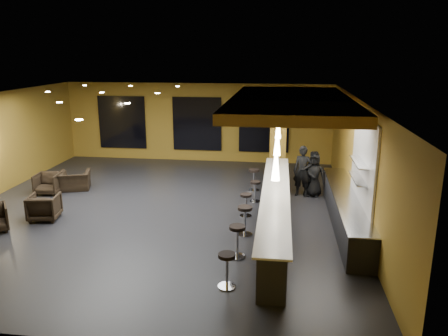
# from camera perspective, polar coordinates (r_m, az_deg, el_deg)

# --- Properties ---
(floor) EXTENTS (12.00, 13.00, 0.10)m
(floor) POSITION_cam_1_polar(r_m,az_deg,el_deg) (14.10, -8.39, -5.56)
(floor) COLOR black
(floor) RESTS_ON ground
(ceiling) EXTENTS (12.00, 13.00, 0.10)m
(ceiling) POSITION_cam_1_polar(r_m,az_deg,el_deg) (13.27, -8.99, 9.15)
(ceiling) COLOR black
(wall_back) EXTENTS (12.00, 0.10, 3.50)m
(wall_back) POSITION_cam_1_polar(r_m,az_deg,el_deg) (19.83, -3.48, 5.97)
(wall_back) COLOR olive
(wall_back) RESTS_ON floor
(wall_front) EXTENTS (12.00, 0.10, 3.50)m
(wall_front) POSITION_cam_1_polar(r_m,az_deg,el_deg) (7.82, -22.09, -9.69)
(wall_front) COLOR olive
(wall_front) RESTS_ON floor
(wall_right) EXTENTS (0.10, 13.00, 3.50)m
(wall_right) POSITION_cam_1_polar(r_m,az_deg,el_deg) (13.26, 17.34, 0.73)
(wall_right) COLOR olive
(wall_right) RESTS_ON floor
(wood_soffit) EXTENTS (3.60, 8.00, 0.28)m
(wood_soffit) POSITION_cam_1_polar(r_m,az_deg,el_deg) (13.76, 8.66, 8.57)
(wood_soffit) COLOR #BB8636
(wood_soffit) RESTS_ON ceiling
(window_left) EXTENTS (2.20, 0.06, 2.40)m
(window_left) POSITION_cam_1_polar(r_m,az_deg,el_deg) (20.68, -13.16, 5.84)
(window_left) COLOR black
(window_left) RESTS_ON wall_back
(window_center) EXTENTS (2.20, 0.06, 2.40)m
(window_center) POSITION_cam_1_polar(r_m,az_deg,el_deg) (19.73, -3.54, 5.77)
(window_center) COLOR black
(window_center) RESTS_ON wall_back
(window_right) EXTENTS (2.20, 0.06, 2.40)m
(window_right) POSITION_cam_1_polar(r_m,az_deg,el_deg) (19.39, 5.24, 5.58)
(window_right) COLOR black
(window_right) RESTS_ON wall_back
(tile_backsplash) EXTENTS (0.06, 3.20, 2.40)m
(tile_backsplash) POSITION_cam_1_polar(r_m,az_deg,el_deg) (12.23, 17.77, 0.73)
(tile_backsplash) COLOR white
(tile_backsplash) RESTS_ON wall_right
(bar_counter) EXTENTS (0.60, 8.00, 1.00)m
(bar_counter) POSITION_cam_1_polar(r_m,az_deg,el_deg) (12.46, 6.67, -5.59)
(bar_counter) COLOR black
(bar_counter) RESTS_ON floor
(bar_top) EXTENTS (0.78, 8.10, 0.05)m
(bar_top) POSITION_cam_1_polar(r_m,az_deg,el_deg) (12.29, 6.75, -3.30)
(bar_top) COLOR silver
(bar_top) RESTS_ON bar_counter
(prep_counter) EXTENTS (0.70, 6.00, 0.86)m
(prep_counter) POSITION_cam_1_polar(r_m,az_deg,el_deg) (13.10, 15.52, -5.35)
(prep_counter) COLOR black
(prep_counter) RESTS_ON floor
(prep_top) EXTENTS (0.72, 6.00, 0.03)m
(prep_top) POSITION_cam_1_polar(r_m,az_deg,el_deg) (12.95, 15.66, -3.46)
(prep_top) COLOR silver
(prep_top) RESTS_ON prep_counter
(wall_shelf_lower) EXTENTS (0.30, 1.50, 0.03)m
(wall_shelf_lower) POSITION_cam_1_polar(r_m,az_deg,el_deg) (12.11, 17.13, -1.31)
(wall_shelf_lower) COLOR silver
(wall_shelf_lower) RESTS_ON wall_right
(wall_shelf_upper) EXTENTS (0.30, 1.50, 0.03)m
(wall_shelf_upper) POSITION_cam_1_polar(r_m,az_deg,el_deg) (12.00, 17.30, 0.75)
(wall_shelf_upper) COLOR silver
(wall_shelf_upper) RESTS_ON wall_right
(column) EXTENTS (0.60, 0.60, 3.50)m
(column) POSITION_cam_1_polar(r_m,az_deg,el_deg) (16.57, 7.08, 4.08)
(column) COLOR olive
(column) RESTS_ON floor
(pendant_0) EXTENTS (0.20, 0.20, 0.70)m
(pendant_0) POSITION_cam_1_polar(r_m,az_deg,el_deg) (10.00, 6.79, 0.32)
(pendant_0) COLOR white
(pendant_0) RESTS_ON wood_soffit
(pendant_1) EXTENTS (0.20, 0.20, 0.70)m
(pendant_1) POSITION_cam_1_polar(r_m,az_deg,el_deg) (12.43, 6.97, 3.23)
(pendant_1) COLOR white
(pendant_1) RESTS_ON wood_soffit
(pendant_2) EXTENTS (0.20, 0.20, 0.70)m
(pendant_2) POSITION_cam_1_polar(r_m,az_deg,el_deg) (14.89, 7.09, 5.18)
(pendant_2) COLOR white
(pendant_2) RESTS_ON wood_soffit
(staff_a) EXTENTS (0.74, 0.59, 1.76)m
(staff_a) POSITION_cam_1_polar(r_m,az_deg,el_deg) (15.18, 10.22, -0.44)
(staff_a) COLOR black
(staff_a) RESTS_ON floor
(staff_b) EXTENTS (0.93, 0.83, 1.58)m
(staff_b) POSITION_cam_1_polar(r_m,az_deg,el_deg) (15.29, 11.75, -0.76)
(staff_b) COLOR black
(staff_b) RESTS_ON floor
(staff_c) EXTENTS (0.83, 0.63, 1.52)m
(staff_c) POSITION_cam_1_polar(r_m,az_deg,el_deg) (15.28, 11.66, -0.88)
(staff_c) COLOR black
(staff_c) RESTS_ON floor
(armchair_b) EXTENTS (0.96, 0.98, 0.77)m
(armchair_b) POSITION_cam_1_polar(r_m,az_deg,el_deg) (14.08, -22.42, -4.72)
(armchair_b) COLOR black
(armchair_b) RESTS_ON floor
(armchair_c) EXTENTS (0.86, 0.88, 0.74)m
(armchair_c) POSITION_cam_1_polar(r_m,az_deg,el_deg) (16.53, -22.01, -1.89)
(armchair_c) COLOR black
(armchair_c) RESTS_ON floor
(armchair_d) EXTENTS (1.26, 1.18, 0.67)m
(armchair_d) POSITION_cam_1_polar(r_m,az_deg,el_deg) (16.67, -18.88, -1.57)
(armchair_d) COLOR black
(armchair_d) RESTS_ON floor
(bar_stool_0) EXTENTS (0.39, 0.39, 0.77)m
(bar_stool_0) POSITION_cam_1_polar(r_m,az_deg,el_deg) (9.41, 0.38, -12.66)
(bar_stool_0) COLOR silver
(bar_stool_0) RESTS_ON floor
(bar_stool_1) EXTENTS (0.41, 0.41, 0.82)m
(bar_stool_1) POSITION_cam_1_polar(r_m,az_deg,el_deg) (10.66, 1.74, -9.03)
(bar_stool_1) COLOR silver
(bar_stool_1) RESTS_ON floor
(bar_stool_2) EXTENTS (0.42, 0.42, 0.82)m
(bar_stool_2) POSITION_cam_1_polar(r_m,az_deg,el_deg) (11.89, 2.74, -6.41)
(bar_stool_2) COLOR silver
(bar_stool_2) RESTS_ON floor
(bar_stool_3) EXTENTS (0.36, 0.36, 0.72)m
(bar_stool_3) POSITION_cam_1_polar(r_m,az_deg,el_deg) (13.23, 2.88, -4.46)
(bar_stool_3) COLOR silver
(bar_stool_3) RESTS_ON floor
(bar_stool_4) EXTENTS (0.36, 0.36, 0.72)m
(bar_stool_4) POSITION_cam_1_polar(r_m,az_deg,el_deg) (14.50, 4.11, -2.70)
(bar_stool_4) COLOR silver
(bar_stool_4) RESTS_ON floor
(bar_stool_5) EXTENTS (0.40, 0.40, 0.80)m
(bar_stool_5) POSITION_cam_1_polar(r_m,az_deg,el_deg) (15.64, 3.93, -1.18)
(bar_stool_5) COLOR silver
(bar_stool_5) RESTS_ON floor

